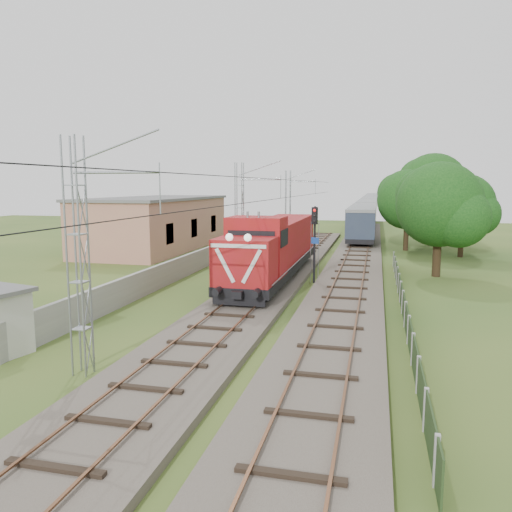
# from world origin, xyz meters

# --- Properties ---
(ground) EXTENTS (140.00, 140.00, 0.00)m
(ground) POSITION_xyz_m (0.00, 0.00, 0.00)
(ground) COLOR #2F4F1D
(ground) RESTS_ON ground
(track_main) EXTENTS (4.20, 70.00, 0.45)m
(track_main) POSITION_xyz_m (0.00, 7.00, 0.18)
(track_main) COLOR #6B6054
(track_main) RESTS_ON ground
(track_side) EXTENTS (4.20, 80.00, 0.45)m
(track_side) POSITION_xyz_m (5.00, 20.00, 0.18)
(track_side) COLOR #6B6054
(track_side) RESTS_ON ground
(catenary) EXTENTS (3.31, 70.00, 8.00)m
(catenary) POSITION_xyz_m (-2.95, 12.00, 4.05)
(catenary) COLOR gray
(catenary) RESTS_ON ground
(boundary_wall) EXTENTS (0.25, 40.00, 1.50)m
(boundary_wall) POSITION_xyz_m (-6.50, 12.00, 0.75)
(boundary_wall) COLOR #9E9E99
(boundary_wall) RESTS_ON ground
(station_building) EXTENTS (8.40, 20.40, 5.22)m
(station_building) POSITION_xyz_m (-15.00, 24.00, 2.63)
(station_building) COLOR tan
(station_building) RESTS_ON ground
(fence) EXTENTS (0.12, 32.00, 1.20)m
(fence) POSITION_xyz_m (8.00, 3.00, 0.60)
(fence) COLOR black
(fence) RESTS_ON ground
(locomotive) EXTENTS (3.14, 17.95, 4.56)m
(locomotive) POSITION_xyz_m (0.00, 9.75, 2.33)
(locomotive) COLOR black
(locomotive) RESTS_ON ground
(coach_rake) EXTENTS (2.94, 109.76, 3.39)m
(coach_rake) POSITION_xyz_m (5.00, 82.06, 2.45)
(coach_rake) COLOR black
(coach_rake) RESTS_ON ground
(signal_post) EXTENTS (0.53, 0.44, 5.06)m
(signal_post) POSITION_xyz_m (2.69, 9.76, 3.48)
(signal_post) COLOR black
(signal_post) RESTS_ON ground
(tree_a) EXTENTS (6.20, 5.90, 8.03)m
(tree_a) POSITION_xyz_m (10.86, 14.27, 5.01)
(tree_a) COLOR #362716
(tree_a) RESTS_ON ground
(tree_b) EXTENTS (5.72, 5.45, 7.42)m
(tree_b) POSITION_xyz_m (14.06, 24.92, 4.63)
(tree_b) COLOR #362716
(tree_b) RESTS_ON ground
(tree_c) EXTENTS (6.13, 5.84, 7.95)m
(tree_c) POSITION_xyz_m (9.52, 28.57, 4.96)
(tree_c) COLOR #362716
(tree_c) RESTS_ON ground
(tree_d) EXTENTS (7.56, 7.20, 9.80)m
(tree_d) POSITION_xyz_m (12.41, 34.30, 6.11)
(tree_d) COLOR #362716
(tree_d) RESTS_ON ground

